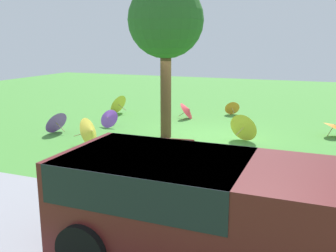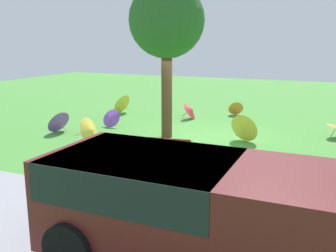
{
  "view_description": "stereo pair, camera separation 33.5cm",
  "coord_description": "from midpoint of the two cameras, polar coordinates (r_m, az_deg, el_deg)",
  "views": [
    {
      "loc": [
        -3.58,
        11.86,
        3.16
      ],
      "look_at": [
        0.62,
        1.31,
        0.6
      ],
      "focal_mm": 40.97,
      "sensor_mm": 36.0,
      "label": 1
    },
    {
      "loc": [
        -3.89,
        11.73,
        3.16
      ],
      "look_at": [
        0.62,
        1.31,
        0.6
      ],
      "focal_mm": 40.97,
      "sensor_mm": 36.0,
      "label": 2
    }
  ],
  "objects": [
    {
      "name": "ground",
      "position": [
        12.77,
        5.63,
        -1.69
      ],
      "size": [
        40.0,
        40.0,
        0.0
      ],
      "primitive_type": "plane",
      "color": "#478C38"
    },
    {
      "name": "road_strip",
      "position": [
        6.89,
        -13.03,
        -14.9
      ],
      "size": [
        40.0,
        3.61,
        0.01
      ],
      "primitive_type": "cube",
      "color": "gray",
      "rests_on": "ground"
    },
    {
      "name": "van_dark",
      "position": [
        5.52,
        5.52,
        -11.42
      ],
      "size": [
        4.61,
        2.15,
        1.53
      ],
      "color": "#591919",
      "rests_on": "ground"
    },
    {
      "name": "park_bench",
      "position": [
        9.27,
        -0.33,
        -4.2
      ],
      "size": [
        1.65,
        0.72,
        0.9
      ],
      "color": "maroon",
      "rests_on": "ground"
    },
    {
      "name": "shade_tree",
      "position": [
        12.38,
        0.61,
        15.21
      ],
      "size": [
        2.38,
        2.38,
        4.95
      ],
      "color": "brown",
      "rests_on": "ground"
    },
    {
      "name": "parasol_yellow_0",
      "position": [
        11.89,
        -10.64,
        -0.72
      ],
      "size": [
        0.82,
        0.93,
        0.89
      ],
      "color": "tan",
      "rests_on": "ground"
    },
    {
      "name": "parasol_yellow_1",
      "position": [
        16.91,
        -6.52,
        3.39
      ],
      "size": [
        0.9,
        1.0,
        0.89
      ],
      "color": "tan",
      "rests_on": "ground"
    },
    {
      "name": "parasol_orange_1",
      "position": [
        16.73,
        10.59,
        2.7
      ],
      "size": [
        0.74,
        0.67,
        0.64
      ],
      "color": "tan",
      "rests_on": "ground"
    },
    {
      "name": "parasol_yellow_2",
      "position": [
        12.39,
        12.23,
        -0.14
      ],
      "size": [
        1.03,
        0.9,
        0.94
      ],
      "color": "tan",
      "rests_on": "ground"
    },
    {
      "name": "parasol_purple_0",
      "position": [
        13.82,
        -15.48,
        0.74
      ],
      "size": [
        0.86,
        0.96,
        0.81
      ],
      "color": "tan",
      "rests_on": "ground"
    },
    {
      "name": "parasol_purple_1",
      "position": [
        14.31,
        -7.87,
        1.22
      ],
      "size": [
        0.76,
        0.68,
        0.68
      ],
      "color": "tan",
      "rests_on": "ground"
    },
    {
      "name": "parasol_red_0",
      "position": [
        15.68,
        4.02,
        2.38
      ],
      "size": [
        0.73,
        0.85,
        0.72
      ],
      "color": "tan",
      "rests_on": "ground"
    }
  ]
}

